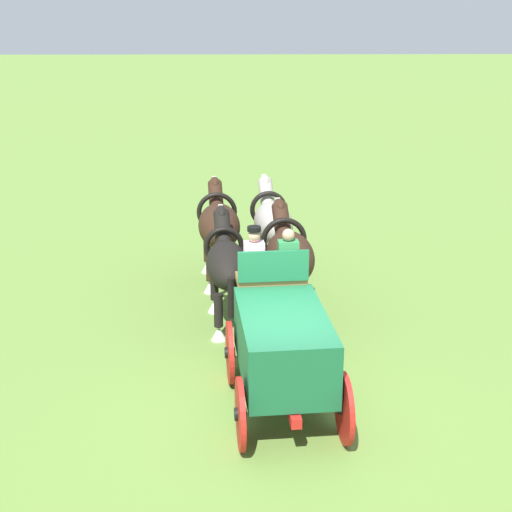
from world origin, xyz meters
The scene contains 6 objects.
ground_plane centered at (0.00, 0.00, 0.00)m, with size 220.00×220.00×0.00m, color olive.
show_wagon centered at (0.17, 0.02, 1.15)m, with size 5.54×1.94×2.70m.
draft_horse_rear_near centered at (3.58, 0.97, 1.28)m, with size 3.11×1.03×2.14m.
draft_horse_rear_off centered at (3.67, -0.33, 1.40)m, with size 2.97×1.15×2.28m.
draft_horse_lead_near centered at (6.14, 1.19, 1.37)m, with size 3.07×1.17×2.24m.
draft_horse_lead_off centered at (6.27, -0.10, 1.38)m, with size 3.16×1.10×2.25m.
Camera 1 is at (-10.55, 0.67, 6.20)m, focal length 50.85 mm.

